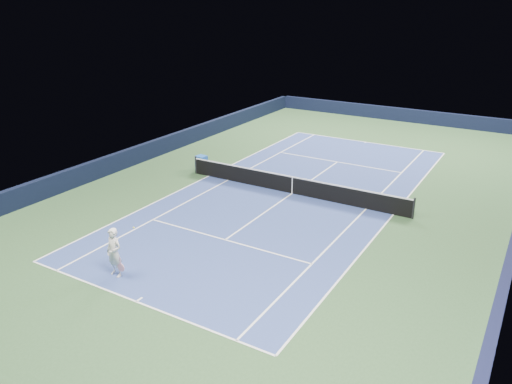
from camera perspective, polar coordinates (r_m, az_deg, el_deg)
The scene contains 18 objects.
ground at distance 26.79m, azimuth 4.14°, elevation -0.17°, with size 40.00×40.00×0.00m, color #2B4A28.
wall_far at distance 44.57m, azimuth 15.88°, elevation 8.54°, with size 22.00×0.35×1.10m, color black.
wall_left at distance 32.61m, azimuth -13.10°, elevation 4.29°, with size 0.35×40.00×1.10m, color black.
court_surface at distance 26.78m, azimuth 4.14°, elevation -0.17°, with size 10.97×23.77×0.01m, color navy.
baseline_far at distance 37.28m, azimuth 12.46°, elevation 5.60°, with size 10.97×0.08×0.00m, color white.
baseline_near at distance 18.08m, azimuth -13.53°, elevation -12.08°, with size 10.97×0.08×0.00m, color white.
sideline_doubles_right at distance 25.03m, azimuth 15.42°, elevation -2.50°, with size 0.08×23.77×0.00m, color white.
sideline_doubles_left at distance 29.47m, azimuth -5.42°, elevation 1.84°, with size 0.08×23.77×0.00m, color white.
sideline_singles_right at distance 25.36m, azimuth 12.47°, elevation -1.89°, with size 0.08×23.77×0.00m, color white.
sideline_singles_left at distance 28.72m, azimuth -3.20°, elevation 1.38°, with size 0.08×23.77×0.00m, color white.
service_line_far at distance 32.32m, azimuth 9.28°, elevation 3.42°, with size 8.23×0.08×0.00m, color white.
service_line_near at distance 21.73m, azimuth -3.54°, elevation -5.47°, with size 8.23×0.08×0.00m, color white.
center_service_line at distance 26.78m, azimuth 4.14°, elevation -0.16°, with size 0.08×12.80×0.00m, color white.
center_mark_far at distance 37.15m, azimuth 12.39°, elevation 5.55°, with size 0.08×0.30×0.00m, color white.
center_mark_near at distance 18.17m, azimuth -13.20°, elevation -11.87°, with size 0.08×0.30×0.00m, color white.
tennis_net at distance 26.61m, azimuth 4.17°, elevation 0.84°, with size 12.90×0.10×1.07m.
sponsor_cube at distance 30.25m, azimuth -6.24°, elevation 3.26°, with size 0.65×0.60×0.96m.
tennis_player at distance 19.36m, azimuth -15.89°, elevation -6.68°, with size 0.86×1.29×1.92m.
Camera 1 is at (11.04, -22.36, 9.78)m, focal length 35.00 mm.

